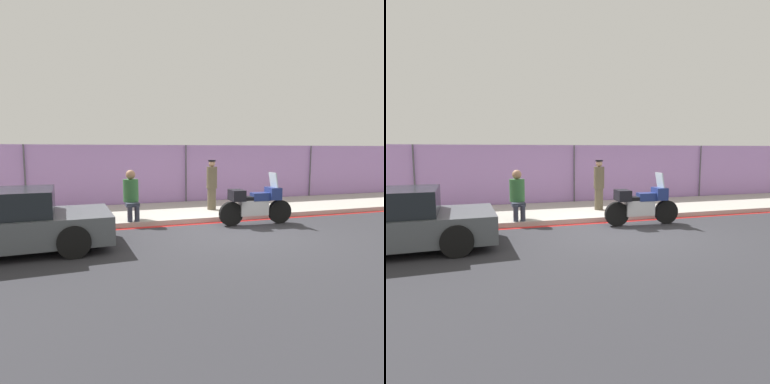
# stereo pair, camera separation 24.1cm
# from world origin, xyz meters

# --- Properties ---
(ground_plane) EXTENTS (120.00, 120.00, 0.00)m
(ground_plane) POSITION_xyz_m (0.00, 0.00, 0.00)
(ground_plane) COLOR #2D2D33
(sidewalk) EXTENTS (41.11, 3.26, 0.14)m
(sidewalk) POSITION_xyz_m (0.00, 2.93, 0.07)
(sidewalk) COLOR #ADA89E
(sidewalk) RESTS_ON ground_plane
(curb_paint_stripe) EXTENTS (41.11, 0.18, 0.01)m
(curb_paint_stripe) POSITION_xyz_m (0.00, 1.21, 0.00)
(curb_paint_stripe) COLOR red
(curb_paint_stripe) RESTS_ON ground_plane
(storefront_fence) EXTENTS (39.05, 0.17, 2.27)m
(storefront_fence) POSITION_xyz_m (0.00, 4.65, 1.14)
(storefront_fence) COLOR #AD7FC6
(storefront_fence) RESTS_ON ground_plane
(motorcycle) EXTENTS (2.16, 0.57, 1.46)m
(motorcycle) POSITION_xyz_m (0.86, 0.67, 0.59)
(motorcycle) COLOR black
(motorcycle) RESTS_ON ground_plane
(officer_standing) EXTENTS (0.34, 0.34, 1.63)m
(officer_standing) POSITION_xyz_m (0.29, 2.59, 0.97)
(officer_standing) COLOR brown
(officer_standing) RESTS_ON sidewalk
(person_seated_on_curb) EXTENTS (0.43, 0.73, 1.39)m
(person_seated_on_curb) POSITION_xyz_m (-2.44, 1.80, 0.91)
(person_seated_on_curb) COLOR #2D3342
(person_seated_on_curb) RESTS_ON sidewalk
(parked_car_right_down_street) EXTENTS (4.25, 2.15, 1.29)m
(parked_car_right_down_street) POSITION_xyz_m (-5.32, -0.15, 0.62)
(parked_car_right_down_street) COLOR #4C5156
(parked_car_right_down_street) RESTS_ON ground_plane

